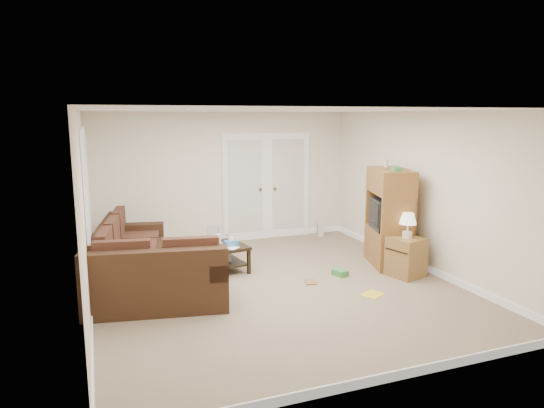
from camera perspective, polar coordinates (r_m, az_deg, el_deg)
name	(u,v)px	position (r m, az deg, el deg)	size (l,w,h in m)	color
floor	(276,287)	(7.08, 0.43, -9.69)	(5.50, 5.50, 0.00)	gray
ceiling	(276,110)	(6.65, 0.46, 10.98)	(5.00, 5.50, 0.02)	white
wall_left	(84,214)	(6.33, -21.23, -1.09)	(0.02, 5.50, 2.50)	white
wall_right	(424,192)	(7.99, 17.45, 1.40)	(0.02, 5.50, 2.50)	white
wall_back	(225,178)	(9.35, -5.60, 3.08)	(5.00, 0.02, 2.50)	white
wall_front	(388,253)	(4.36, 13.51, -5.62)	(5.00, 0.02, 2.50)	white
baseboards	(276,283)	(7.07, 0.43, -9.31)	(5.00, 5.50, 0.10)	silver
french_doors	(267,187)	(9.59, -0.61, 2.02)	(1.80, 0.05, 2.13)	silver
window_left	(86,179)	(7.27, -21.04, 2.73)	(0.05, 1.92, 1.42)	silver
sectional_sofa	(141,268)	(7.10, -15.16, -7.23)	(1.93, 2.98, 0.84)	#3A2416
coffee_table	(223,253)	(7.91, -5.84, -5.80)	(0.69, 1.12, 0.71)	black
tv_armoire	(389,217)	(8.13, 13.62, -1.48)	(0.80, 1.10, 1.70)	brown
side_cabinet	(406,254)	(7.71, 15.51, -5.63)	(0.57, 0.57, 0.98)	olive
space_heater	(320,229)	(9.93, 5.72, -2.93)	(0.12, 0.10, 0.31)	silver
floor_magazine	(373,294)	(6.93, 11.75, -10.35)	(0.30, 0.24, 0.01)	yellow
floor_greenbox	(340,273)	(7.61, 8.00, -8.00)	(0.17, 0.22, 0.09)	#3C853E
floor_book	(305,282)	(7.25, 3.88, -9.16)	(0.17, 0.23, 0.02)	brown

